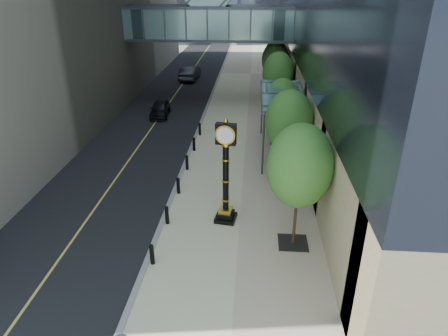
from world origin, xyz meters
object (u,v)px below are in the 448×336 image
(street_clock, at_px, (226,179))
(car_near, at_px, (160,109))
(pedestrian, at_px, (297,157))
(car_far, at_px, (190,73))

(street_clock, distance_m, car_near, 18.54)
(street_clock, bearing_deg, car_near, 121.97)
(street_clock, bearing_deg, pedestrian, 66.02)
(pedestrian, xyz_separation_m, car_near, (-11.47, 10.42, -0.17))
(pedestrian, bearing_deg, street_clock, 40.77)
(pedestrian, height_order, car_far, car_far)
(street_clock, xyz_separation_m, car_far, (-6.70, 31.48, -1.57))
(car_far, bearing_deg, street_clock, 105.10)
(street_clock, distance_m, pedestrian, 7.97)
(pedestrian, distance_m, car_far, 27.21)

